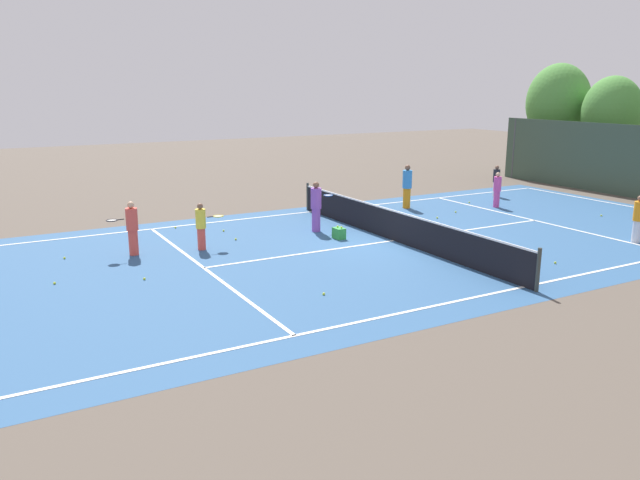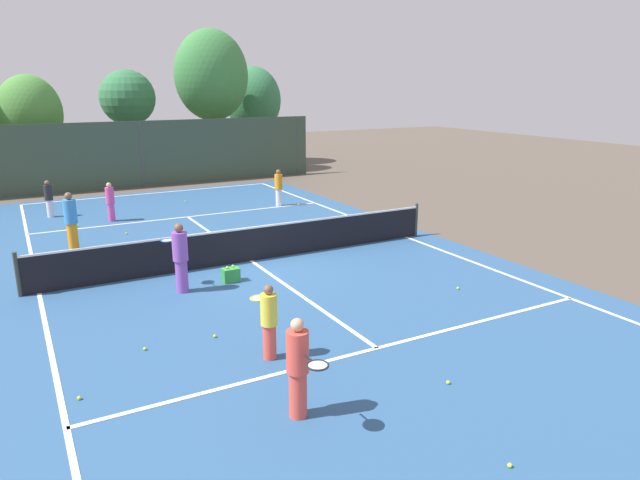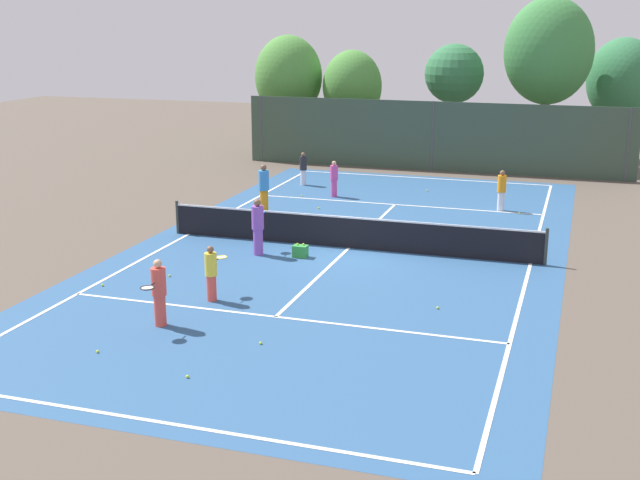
% 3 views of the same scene
% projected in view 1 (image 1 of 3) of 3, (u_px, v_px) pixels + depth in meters
% --- Properties ---
extents(ground_plane, '(80.00, 80.00, 0.00)m').
position_uv_depth(ground_plane, '(394.00, 241.00, 20.23)').
color(ground_plane, brown).
extents(court_surface, '(13.00, 25.00, 0.01)m').
position_uv_depth(court_surface, '(394.00, 241.00, 20.23)').
color(court_surface, '#2D5684').
rests_on(court_surface, ground_plane).
extents(tennis_net, '(11.90, 0.10, 1.10)m').
position_uv_depth(tennis_net, '(394.00, 225.00, 20.11)').
color(tennis_net, '#333833').
rests_on(tennis_net, ground_plane).
extents(tree_1, '(2.97, 2.71, 5.36)m').
position_uv_depth(tree_1, '(612.00, 113.00, 31.00)').
color(tree_1, brown).
rests_on(tree_1, ground_plane).
extents(tree_4, '(3.47, 3.25, 6.06)m').
position_uv_depth(tree_4, '(558.00, 103.00, 33.84)').
color(tree_4, brown).
rests_on(tree_4, ground_plane).
extents(player_0, '(0.38, 0.38, 1.77)m').
position_uv_depth(player_0, '(407.00, 186.00, 25.43)').
color(player_0, orange).
rests_on(player_0, ground_plane).
extents(player_1, '(0.36, 0.88, 1.44)m').
position_uv_depth(player_1, '(202.00, 226.00, 18.98)').
color(player_1, '#E54C3F').
rests_on(player_1, ground_plane).
extents(player_2, '(0.54, 0.95, 1.72)m').
position_uv_depth(player_2, '(316.00, 206.00, 21.33)').
color(player_2, purple).
rests_on(player_2, ground_plane).
extents(player_3, '(0.38, 0.92, 1.60)m').
position_uv_depth(player_3, '(132.00, 228.00, 18.35)').
color(player_3, '#E54C3F').
rests_on(player_3, ground_plane).
extents(player_4, '(0.32, 0.32, 1.51)m').
position_uv_depth(player_4, '(638.00, 219.00, 19.86)').
color(player_4, silver).
rests_on(player_4, ground_plane).
extents(player_5, '(0.30, 0.30, 1.40)m').
position_uv_depth(player_5, '(496.00, 181.00, 28.16)').
color(player_5, silver).
rests_on(player_5, ground_plane).
extents(player_6, '(0.31, 0.31, 1.44)m').
position_uv_depth(player_6, '(497.00, 189.00, 25.64)').
color(player_6, '#D14799').
rests_on(player_6, ground_plane).
extents(ball_crate, '(0.43, 0.30, 0.43)m').
position_uv_depth(ball_crate, '(339.00, 233.00, 20.47)').
color(ball_crate, green).
rests_on(ball_crate, ground_plane).
extents(tennis_ball_0, '(0.07, 0.07, 0.07)m').
position_uv_depth(tennis_ball_0, '(224.00, 231.00, 21.49)').
color(tennis_ball_0, '#CCE533').
rests_on(tennis_ball_0, ground_plane).
extents(tennis_ball_1, '(0.07, 0.07, 0.07)m').
position_uv_depth(tennis_ball_1, '(437.00, 218.00, 23.59)').
color(tennis_ball_1, '#CCE533').
rests_on(tennis_ball_1, ground_plane).
extents(tennis_ball_2, '(0.07, 0.07, 0.07)m').
position_uv_depth(tennis_ball_2, '(469.00, 202.00, 26.71)').
color(tennis_ball_2, '#CCE533').
rests_on(tennis_ball_2, ground_plane).
extents(tennis_ball_3, '(0.07, 0.07, 0.07)m').
position_uv_depth(tennis_ball_3, '(601.00, 216.00, 24.00)').
color(tennis_ball_3, '#CCE533').
rests_on(tennis_ball_3, ground_plane).
extents(tennis_ball_4, '(0.07, 0.07, 0.07)m').
position_uv_depth(tennis_ball_4, '(555.00, 263.00, 17.60)').
color(tennis_ball_4, '#CCE533').
rests_on(tennis_ball_4, ground_plane).
extents(tennis_ball_5, '(0.07, 0.07, 0.07)m').
position_uv_depth(tennis_ball_5, '(175.00, 227.00, 21.99)').
color(tennis_ball_5, '#CCE533').
rests_on(tennis_ball_5, ground_plane).
extents(tennis_ball_7, '(0.07, 0.07, 0.07)m').
position_uv_depth(tennis_ball_7, '(64.00, 258.00, 18.09)').
color(tennis_ball_7, '#CCE533').
rests_on(tennis_ball_7, ground_plane).
extents(tennis_ball_8, '(0.07, 0.07, 0.07)m').
position_uv_depth(tennis_ball_8, '(55.00, 283.00, 15.78)').
color(tennis_ball_8, '#CCE533').
rests_on(tennis_ball_8, ground_plane).
extents(tennis_ball_9, '(0.07, 0.07, 0.07)m').
position_uv_depth(tennis_ball_9, '(236.00, 239.00, 20.30)').
color(tennis_ball_9, '#CCE533').
rests_on(tennis_ball_9, ground_plane).
extents(tennis_ball_10, '(0.07, 0.07, 0.07)m').
position_uv_depth(tennis_ball_10, '(144.00, 279.00, 16.14)').
color(tennis_ball_10, '#CCE533').
rests_on(tennis_ball_10, ground_plane).
extents(tennis_ball_11, '(0.07, 0.07, 0.07)m').
position_uv_depth(tennis_ball_11, '(456.00, 212.00, 24.67)').
color(tennis_ball_11, '#CCE533').
rests_on(tennis_ball_11, ground_plane).
extents(tennis_ball_12, '(0.07, 0.07, 0.07)m').
position_uv_depth(tennis_ball_12, '(514.00, 250.00, 18.93)').
color(tennis_ball_12, '#CCE533').
rests_on(tennis_ball_12, ground_plane).
extents(tennis_ball_13, '(0.07, 0.07, 0.07)m').
position_uv_depth(tennis_ball_13, '(324.00, 294.00, 14.97)').
color(tennis_ball_13, '#CCE533').
rests_on(tennis_ball_13, ground_plane).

